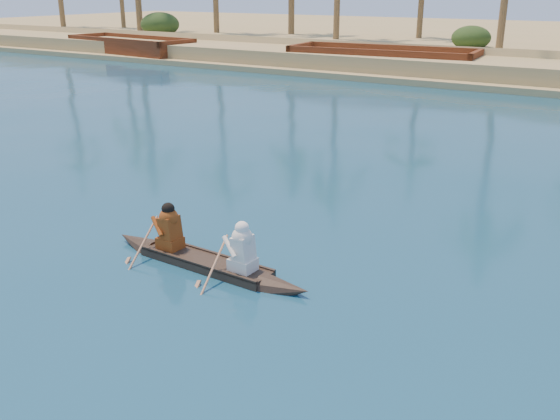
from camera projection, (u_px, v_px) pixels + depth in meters
The scene contains 4 objects.
ground at pixel (415, 247), 13.54m from camera, with size 160.00×160.00×0.00m, color #0B3548.
canoe at pixel (205, 255), 12.51m from camera, with size 4.94×0.84×1.35m.
barge_left at pixel (131, 49), 49.54m from camera, with size 11.57×4.98×1.87m.
barge_mid at pixel (382, 63), 40.05m from camera, with size 12.22×5.00×1.99m.
Camera 1 is at (4.12, -12.13, 5.34)m, focal length 40.00 mm.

